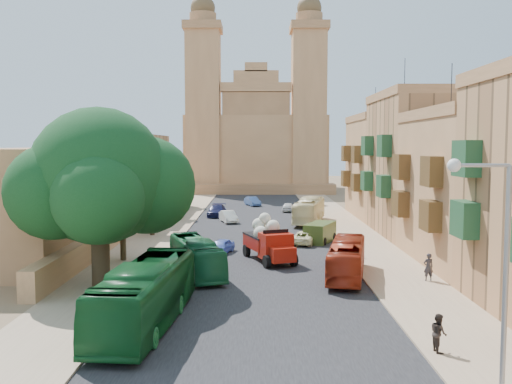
{
  "coord_description": "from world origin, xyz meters",
  "views": [
    {
      "loc": [
        0.01,
        -30.37,
        8.65
      ],
      "look_at": [
        0.0,
        26.0,
        4.0
      ],
      "focal_mm": 40.0,
      "sensor_mm": 36.0,
      "label": 1
    }
  ],
  "objects_px": {
    "red_truck": "(269,241)",
    "street_tree_d": "(184,184)",
    "pedestrian_b": "(439,333)",
    "ficus_tree": "(101,181)",
    "street_tree_b": "(152,201)",
    "street_tree_c": "(171,191)",
    "car_blue_a": "(221,246)",
    "pedestrian_c": "(352,245)",
    "car_white_a": "(228,217)",
    "street_tree_a": "(123,215)",
    "bus_cream_east": "(309,211)",
    "bus_green_south": "(146,295)",
    "bus_green_north": "(196,257)",
    "car_cream": "(305,237)",
    "bus_red_east": "(347,259)",
    "streetlamp": "(492,251)",
    "car_dkblue": "(217,211)",
    "car_white_b": "(288,207)",
    "olive_pickup": "(320,233)",
    "pedestrian_a": "(428,267)",
    "car_blue_b": "(253,201)",
    "church": "(256,141)"
  },
  "relations": [
    {
      "from": "street_tree_c",
      "to": "bus_green_south",
      "type": "distance_m",
      "value": 40.09
    },
    {
      "from": "street_tree_c",
      "to": "car_white_a",
      "type": "bearing_deg",
      "value": -23.83
    },
    {
      "from": "pedestrian_b",
      "to": "car_white_b",
      "type": "bearing_deg",
      "value": -1.45
    },
    {
      "from": "street_tree_d",
      "to": "car_blue_a",
      "type": "xyz_separation_m",
      "value": [
        7.23,
        -33.25,
        -2.66
      ]
    },
    {
      "from": "street_tree_b",
      "to": "streetlamp",
      "type": "distance_m",
      "value": 40.17
    },
    {
      "from": "street_tree_b",
      "to": "car_white_a",
      "type": "xyz_separation_m",
      "value": [
        6.9,
        8.95,
        -2.66
      ]
    },
    {
      "from": "red_truck",
      "to": "car_white_a",
      "type": "xyz_separation_m",
      "value": [
        -4.08,
        21.32,
        -0.9
      ]
    },
    {
      "from": "car_cream",
      "to": "car_dkblue",
      "type": "xyz_separation_m",
      "value": [
        -9.02,
        19.32,
        0.14
      ]
    },
    {
      "from": "pedestrian_a",
      "to": "car_dkblue",
      "type": "bearing_deg",
      "value": -73.01
    },
    {
      "from": "church",
      "to": "bus_red_east",
      "type": "distance_m",
      "value": 73.01
    },
    {
      "from": "pedestrian_b",
      "to": "ficus_tree",
      "type": "bearing_deg",
      "value": 51.55
    },
    {
      "from": "ficus_tree",
      "to": "pedestrian_c",
      "type": "bearing_deg",
      "value": 29.44
    },
    {
      "from": "streetlamp",
      "to": "car_dkblue",
      "type": "relative_size",
      "value": 1.68
    },
    {
      "from": "car_dkblue",
      "to": "olive_pickup",
      "type": "bearing_deg",
      "value": -57.3
    },
    {
      "from": "bus_green_south",
      "to": "bus_green_north",
      "type": "height_order",
      "value": "bus_green_south"
    },
    {
      "from": "street_tree_d",
      "to": "pedestrian_c",
      "type": "bearing_deg",
      "value": -63.07
    },
    {
      "from": "car_cream",
      "to": "pedestrian_b",
      "type": "bearing_deg",
      "value": 114.69
    },
    {
      "from": "pedestrian_a",
      "to": "car_cream",
      "type": "bearing_deg",
      "value": -72.27
    },
    {
      "from": "street_tree_a",
      "to": "car_blue_a",
      "type": "xyz_separation_m",
      "value": [
        7.23,
        2.75,
        -2.89
      ]
    },
    {
      "from": "ficus_tree",
      "to": "car_white_b",
      "type": "relative_size",
      "value": 3.14
    },
    {
      "from": "ficus_tree",
      "to": "olive_pickup",
      "type": "xyz_separation_m",
      "value": [
        15.12,
        15.99,
        -5.64
      ]
    },
    {
      "from": "street_tree_b",
      "to": "car_blue_b",
      "type": "bearing_deg",
      "value": 70.35
    },
    {
      "from": "street_tree_b",
      "to": "pedestrian_a",
      "type": "xyz_separation_m",
      "value": [
        21.0,
        -18.58,
        -2.42
      ]
    },
    {
      "from": "street_tree_d",
      "to": "car_white_a",
      "type": "xyz_separation_m",
      "value": [
        6.9,
        -15.05,
        -2.57
      ]
    },
    {
      "from": "bus_cream_east",
      "to": "bus_green_south",
      "type": "bearing_deg",
      "value": 85.82
    },
    {
      "from": "street_tree_a",
      "to": "car_cream",
      "type": "height_order",
      "value": "street_tree_a"
    },
    {
      "from": "car_cream",
      "to": "car_white_b",
      "type": "xyz_separation_m",
      "value": [
        -0.1,
        24.39,
        0.03
      ]
    },
    {
      "from": "street_tree_c",
      "to": "red_truck",
      "type": "bearing_deg",
      "value": -65.74
    },
    {
      "from": "bus_cream_east",
      "to": "car_cream",
      "type": "xyz_separation_m",
      "value": [
        -1.64,
        -13.36,
        -0.82
      ]
    },
    {
      "from": "ficus_tree",
      "to": "bus_cream_east",
      "type": "relative_size",
      "value": 1.1
    },
    {
      "from": "car_blue_a",
      "to": "car_dkblue",
      "type": "bearing_deg",
      "value": 113.53
    },
    {
      "from": "street_tree_c",
      "to": "car_blue_a",
      "type": "bearing_deg",
      "value": -71.22
    },
    {
      "from": "car_white_b",
      "to": "pedestrian_c",
      "type": "relative_size",
      "value": 2.01
    },
    {
      "from": "streetlamp",
      "to": "car_dkblue",
      "type": "distance_m",
      "value": 52.08
    },
    {
      "from": "car_white_b",
      "to": "olive_pickup",
      "type": "bearing_deg",
      "value": 99.03
    },
    {
      "from": "street_tree_b",
      "to": "red_truck",
      "type": "xyz_separation_m",
      "value": [
        10.98,
        -12.37,
        -1.76
      ]
    },
    {
      "from": "street_tree_d",
      "to": "red_truck",
      "type": "relative_size",
      "value": 0.75
    },
    {
      "from": "street_tree_b",
      "to": "car_blue_a",
      "type": "distance_m",
      "value": 12.06
    },
    {
      "from": "red_truck",
      "to": "street_tree_d",
      "type": "bearing_deg",
      "value": 106.8
    },
    {
      "from": "olive_pickup",
      "to": "car_blue_a",
      "type": "distance_m",
      "value": 9.99
    },
    {
      "from": "bus_red_east",
      "to": "bus_green_south",
      "type": "bearing_deg",
      "value": 54.08
    },
    {
      "from": "bus_green_south",
      "to": "car_cream",
      "type": "bearing_deg",
      "value": 72.18
    },
    {
      "from": "street_tree_b",
      "to": "pedestrian_b",
      "type": "height_order",
      "value": "street_tree_b"
    },
    {
      "from": "bus_cream_east",
      "to": "street_tree_b",
      "type": "bearing_deg",
      "value": 40.84
    },
    {
      "from": "car_cream",
      "to": "car_dkblue",
      "type": "height_order",
      "value": "car_dkblue"
    },
    {
      "from": "red_truck",
      "to": "car_blue_a",
      "type": "height_order",
      "value": "red_truck"
    },
    {
      "from": "olive_pickup",
      "to": "red_truck",
      "type": "bearing_deg",
      "value": -119.5
    },
    {
      "from": "street_tree_b",
      "to": "street_tree_d",
      "type": "distance_m",
      "value": 24.0
    },
    {
      "from": "car_blue_a",
      "to": "pedestrian_b",
      "type": "relative_size",
      "value": 2.03
    },
    {
      "from": "bus_green_south",
      "to": "street_tree_d",
      "type": "bearing_deg",
      "value": 100.06
    }
  ]
}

